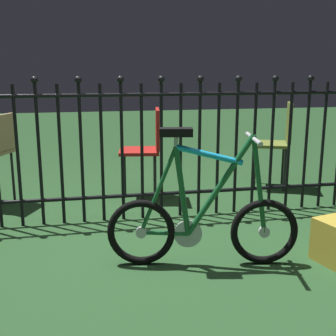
% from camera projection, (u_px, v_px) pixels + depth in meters
% --- Properties ---
extents(ground_plane, '(20.00, 20.00, 0.00)m').
position_uv_depth(ground_plane, '(154.00, 257.00, 2.93)').
color(ground_plane, '#244924').
extents(iron_fence, '(4.18, 0.07, 1.23)m').
position_uv_depth(iron_fence, '(129.00, 146.00, 3.53)').
color(iron_fence, black).
rests_on(iron_fence, ground).
extents(bicycle, '(1.20, 0.40, 0.88)m').
position_uv_depth(bicycle, '(203.00, 220.00, 2.76)').
color(bicycle, black).
rests_on(bicycle, ground).
extents(chair_red, '(0.42, 0.42, 0.86)m').
position_uv_depth(chair_red, '(147.00, 144.00, 4.13)').
color(chair_red, black).
rests_on(chair_red, ground).
extents(chair_olive, '(0.49, 0.48, 0.89)m').
position_uv_depth(chair_olive, '(279.00, 137.00, 4.52)').
color(chair_olive, black).
rests_on(chair_olive, ground).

